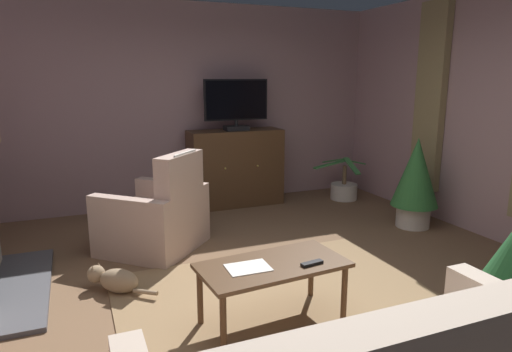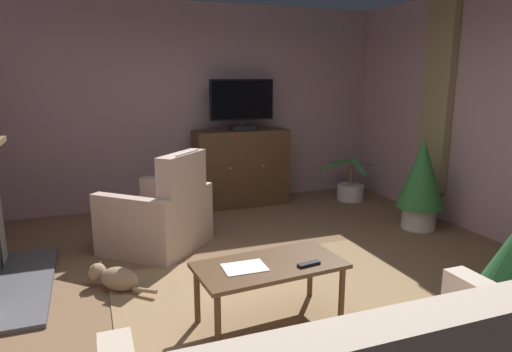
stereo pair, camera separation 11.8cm
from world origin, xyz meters
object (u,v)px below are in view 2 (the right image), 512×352
Objects in this scene: coffee_table at (270,270)px; potted_plant_on_hearth_side at (350,190)px; armchair_near_window at (160,217)px; cat at (115,278)px; tv_cabinet at (241,169)px; television at (242,103)px; tv_remote at (309,264)px; potted_plant_leafy_by_curtain at (421,180)px; folded_newspaper at (245,267)px.

coffee_table is 1.22× the size of potted_plant_on_hearth_side.
cat is at bearing -121.21° from armchair_near_window.
tv_cabinet is 1.02× the size of armchair_near_window.
television reaches higher than tv_remote.
coffee_table is at bearing -151.33° from potted_plant_leafy_by_curtain.
television is 0.82× the size of potted_plant_leafy_by_curtain.
folded_newspaper is at bearing 156.67° from tv_remote.
potted_plant_on_hearth_side is (2.40, 2.75, -0.26)m from coffee_table.
tv_remote is at bearing -27.54° from coffee_table.
television is 3.08m from cat.
potted_plant_on_hearth_side is (2.59, 2.75, -0.32)m from folded_newspaper.
potted_plant_leafy_by_curtain reaches higher than cat.
tv_remote is at bearing -68.53° from armchair_near_window.
folded_newspaper is at bearing -80.01° from armchair_near_window.
television is at bearing 42.68° from armchair_near_window.
potted_plant_on_hearth_side is at bearing 93.16° from potted_plant_leafy_by_curtain.
potted_plant_leafy_by_curtain reaches higher than tv_cabinet.
tv_remote is 0.46m from folded_newspaper.
armchair_near_window reaches higher than folded_newspaper.
tv_cabinet is 4.33× the size of folded_newspaper.
television is 3.35m from folded_newspaper.
tv_remote is 0.16× the size of potted_plant_leafy_by_curtain.
television is at bearing 72.79° from folded_newspaper.
coffee_table is 0.20m from folded_newspaper.
folded_newspaper is 1.84m from armchair_near_window.
tv_cabinet is 3.26m from folded_newspaper.
folded_newspaper is at bearing -49.30° from cat.
potted_plant_on_hearth_side is (1.58, -0.29, -1.27)m from television.
cat is (-0.83, 0.97, -0.37)m from folded_newspaper.
television is at bearing 74.79° from coffee_table.
armchair_near_window is (-0.76, 1.93, -0.15)m from tv_remote.
folded_newspaper is 3.80m from potted_plant_on_hearth_side.
tv_remote is at bearing -100.19° from tv_cabinet.
cat is (-1.85, -2.13, -0.40)m from tv_cabinet.
potted_plant_leafy_by_curtain is at bearing -46.39° from tv_cabinet.
armchair_near_window is 2.41× the size of cat.
armchair_near_window is at bearing -137.32° from television.
folded_newspaper reaches higher than cat.
tv_remote is at bearing -100.36° from television.
television is 2.12m from armchair_near_window.
television is 0.81× the size of coffee_table.
cat is at bearing 131.99° from folded_newspaper.
potted_plant_leafy_by_curtain reaches higher than armchair_near_window.
tv_remote is 0.57× the size of folded_newspaper.
potted_plant_on_hearth_side is at bearing 45.05° from tv_remote.
coffee_table is 3.66× the size of folded_newspaper.
tv_cabinet is 1.18× the size of coffee_table.
tv_cabinet is at bearing 73.08° from folded_newspaper.
potted_plant_on_hearth_side is at bearing 27.57° from cat.
potted_plant_leafy_by_curtain reaches higher than potted_plant_on_hearth_side.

